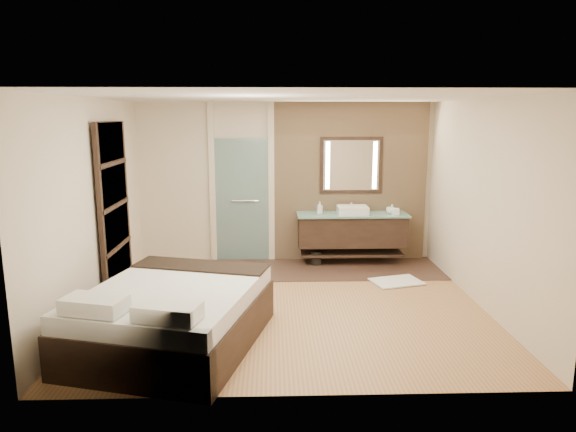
{
  "coord_description": "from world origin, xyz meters",
  "views": [
    {
      "loc": [
        -0.24,
        -6.46,
        2.48
      ],
      "look_at": [
        -0.02,
        0.6,
        1.09
      ],
      "focal_mm": 32.0,
      "sensor_mm": 36.0,
      "label": 1
    }
  ],
  "objects_px": {
    "waste_bin": "(316,258)",
    "bed": "(173,315)",
    "vanity": "(352,230)",
    "mirror_unit": "(351,165)"
  },
  "relations": [
    {
      "from": "vanity",
      "to": "mirror_unit",
      "type": "xyz_separation_m",
      "value": [
        0.0,
        0.24,
        1.07
      ]
    },
    {
      "from": "waste_bin",
      "to": "bed",
      "type": "bearing_deg",
      "value": -121.17
    },
    {
      "from": "mirror_unit",
      "to": "bed",
      "type": "bearing_deg",
      "value": -126.2
    },
    {
      "from": "mirror_unit",
      "to": "bed",
      "type": "relative_size",
      "value": 0.43
    },
    {
      "from": "mirror_unit",
      "to": "waste_bin",
      "type": "bearing_deg",
      "value": -153.21
    },
    {
      "from": "vanity",
      "to": "waste_bin",
      "type": "xyz_separation_m",
      "value": [
        -0.61,
        -0.07,
        -0.46
      ]
    },
    {
      "from": "bed",
      "to": "mirror_unit",
      "type": "bearing_deg",
      "value": 68.77
    },
    {
      "from": "bed",
      "to": "vanity",
      "type": "bearing_deg",
      "value": 66.71
    },
    {
      "from": "mirror_unit",
      "to": "waste_bin",
      "type": "height_order",
      "value": "mirror_unit"
    },
    {
      "from": "waste_bin",
      "to": "mirror_unit",
      "type": "bearing_deg",
      "value": 26.79
    }
  ]
}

